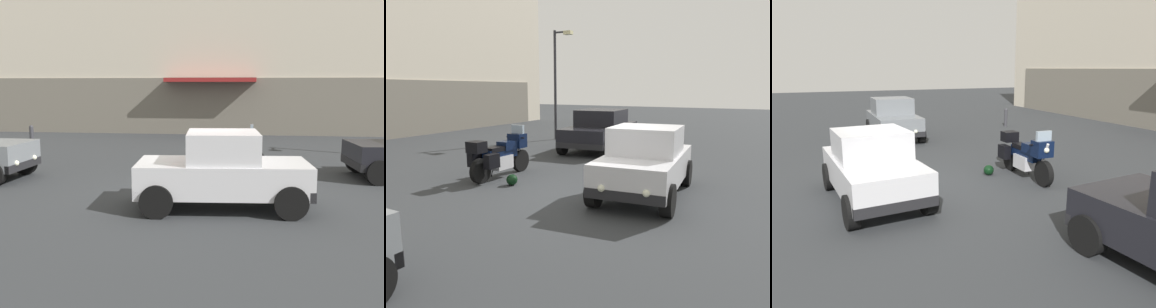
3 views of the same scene
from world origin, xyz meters
The scene contains 6 objects.
ground_plane centered at (0.00, 0.00, 0.00)m, with size 80.00×80.00×0.00m, color #2D3033.
motorcycle centered at (0.27, 3.16, 0.62)m, with size 2.26×0.77×1.36m.
helmet centered at (-0.27, 2.35, 0.14)m, with size 0.28×0.28×0.28m, color black.
car_sedan_far centered at (5.91, 2.78, 0.78)m, with size 4.68×2.27×1.56m.
car_compact_side centered at (0.46, -0.83, 0.77)m, with size 3.57×1.96×1.56m.
streetlamp_curbside centered at (7.43, 5.70, 3.01)m, with size 0.28×0.94×4.96m.
Camera 2 is at (-7.38, -3.36, 2.39)m, focal length 34.64 mm.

